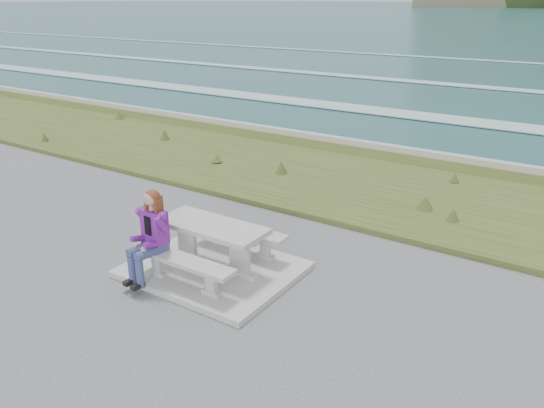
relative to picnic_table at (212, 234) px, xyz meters
The scene contains 8 objects.
concrete_slab 0.63m from the picnic_table, behind, with size 2.60×2.10×0.10m, color #A9A9A4.
picnic_table is the anchor object (origin of this frame).
bench_landward 0.74m from the picnic_table, 90.00° to the right, with size 1.80×0.35×0.45m.
bench_seaward 0.74m from the picnic_table, 90.00° to the left, with size 1.80×0.35×0.45m.
grass_verge 5.05m from the picnic_table, 90.00° to the left, with size 160.00×4.50×0.22m, color #2B481B.
shore_drop 7.93m from the picnic_table, 90.00° to the left, with size 160.00×0.80×2.20m, color #66604D.
ocean 25.21m from the picnic_table, 90.00° to the left, with size 1600.00×1600.00×0.09m.
seated_woman 1.01m from the picnic_table, 124.21° to the right, with size 0.47×0.74×1.41m.
Camera 1 is at (4.99, -5.83, 4.16)m, focal length 35.00 mm.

